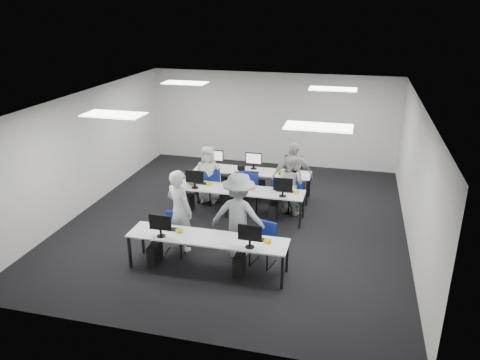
% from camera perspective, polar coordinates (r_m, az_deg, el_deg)
% --- Properties ---
extents(room, '(9.00, 9.02, 3.00)m').
position_cam_1_polar(room, '(11.09, -0.29, 2.17)').
color(room, black).
rests_on(room, ground).
extents(ceiling_panels, '(5.20, 4.60, 0.02)m').
position_cam_1_polar(ceiling_panels, '(10.71, -0.31, 9.72)').
color(ceiling_panels, white).
rests_on(ceiling_panels, room).
extents(desk_front, '(3.20, 0.70, 0.73)m').
position_cam_1_polar(desk_front, '(9.29, -4.00, -7.25)').
color(desk_front, silver).
rests_on(desk_front, ground).
extents(desk_mid, '(3.20, 0.70, 0.73)m').
position_cam_1_polar(desk_mid, '(11.56, -0.04, -1.37)').
color(desk_mid, silver).
rests_on(desk_mid, ground).
extents(desk_back, '(3.20, 0.70, 0.73)m').
position_cam_1_polar(desk_back, '(12.83, 1.49, 0.92)').
color(desk_back, silver).
rests_on(desk_back, ground).
extents(equipment_front, '(2.51, 0.41, 1.19)m').
position_cam_1_polar(equipment_front, '(9.49, -5.10, -8.87)').
color(equipment_front, '#0C509E').
rests_on(equipment_front, desk_front).
extents(equipment_mid, '(2.91, 0.41, 1.19)m').
position_cam_1_polar(equipment_mid, '(11.71, -0.97, -2.78)').
color(equipment_mid, white).
rests_on(equipment_mid, desk_mid).
extents(equipment_back, '(2.91, 0.41, 1.19)m').
position_cam_1_polar(equipment_back, '(12.92, 2.33, -0.47)').
color(equipment_back, white).
rests_on(equipment_back, desk_back).
extents(chair_0, '(0.48, 0.52, 0.90)m').
position_cam_1_polar(chair_0, '(10.13, -7.97, -7.44)').
color(chair_0, navy).
rests_on(chair_0, ground).
extents(chair_1, '(0.53, 0.56, 0.88)m').
position_cam_1_polar(chair_1, '(9.69, 2.84, -8.68)').
color(chair_1, navy).
rests_on(chair_1, ground).
extents(chair_2, '(0.53, 0.55, 0.86)m').
position_cam_1_polar(chair_2, '(12.58, -3.87, -1.53)').
color(chair_2, navy).
rests_on(chair_2, ground).
extents(chair_3, '(0.51, 0.54, 0.92)m').
position_cam_1_polar(chair_3, '(12.09, 1.14, -2.34)').
color(chair_3, navy).
rests_on(chair_3, ground).
extents(chair_4, '(0.55, 0.57, 0.85)m').
position_cam_1_polar(chair_4, '(12.02, 4.86, -2.68)').
color(chair_4, navy).
rests_on(chair_4, ground).
extents(chair_5, '(0.61, 0.64, 0.95)m').
position_cam_1_polar(chair_5, '(12.64, -3.50, -1.27)').
color(chair_5, navy).
rests_on(chair_5, ground).
extents(chair_6, '(0.60, 0.63, 0.96)m').
position_cam_1_polar(chair_6, '(12.50, 0.32, -1.48)').
color(chair_6, navy).
rests_on(chair_6, ground).
extents(chair_7, '(0.52, 0.55, 0.83)m').
position_cam_1_polar(chair_7, '(12.20, 6.65, -2.40)').
color(chair_7, navy).
rests_on(chair_7, ground).
extents(handbag, '(0.37, 0.27, 0.28)m').
position_cam_1_polar(handbag, '(11.83, -5.96, 0.03)').
color(handbag, olive).
rests_on(handbag, desk_mid).
extents(student_0, '(0.79, 0.67, 1.82)m').
position_cam_1_polar(student_0, '(10.03, -7.38, -3.71)').
color(student_0, beige).
rests_on(student_0, ground).
extents(student_1, '(0.91, 0.82, 1.53)m').
position_cam_1_polar(student_1, '(11.85, 6.10, -0.49)').
color(student_1, beige).
rests_on(student_1, ground).
extents(student_2, '(0.79, 0.54, 1.54)m').
position_cam_1_polar(student_2, '(12.43, -3.87, 0.67)').
color(student_2, beige).
rests_on(student_2, ground).
extents(student_3, '(1.15, 0.84, 1.81)m').
position_cam_1_polar(student_3, '(11.95, 6.39, 0.41)').
color(student_3, beige).
rests_on(student_3, ground).
extents(photographer, '(1.23, 0.74, 1.85)m').
position_cam_1_polar(photographer, '(9.68, -0.15, -4.36)').
color(photographer, gray).
rests_on(photographer, ground).
extents(dslr_camera, '(0.15, 0.19, 0.10)m').
position_cam_1_polar(dslr_camera, '(9.47, 0.16, 1.50)').
color(dslr_camera, black).
rests_on(dslr_camera, photographer).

